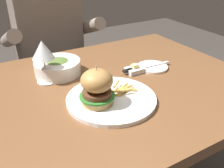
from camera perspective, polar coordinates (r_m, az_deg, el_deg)
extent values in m
cube|color=brown|center=(0.93, -2.56, -1.76)|extent=(1.18, 0.83, 0.04)
cylinder|color=brown|center=(1.63, 8.43, -2.80)|extent=(0.06, 0.06, 0.70)
cylinder|color=white|center=(0.83, -0.16, -3.43)|extent=(0.30, 0.30, 0.01)
cylinder|color=tan|center=(0.79, -3.38, -3.58)|extent=(0.10, 0.10, 0.02)
cylinder|color=#2D7028|center=(0.79, -3.41, -2.71)|extent=(0.11, 0.11, 0.01)
cylinder|color=brown|center=(0.78, -3.43, -2.02)|extent=(0.09, 0.09, 0.02)
ellipsoid|color=#A97A41|center=(0.76, -3.53, 0.78)|extent=(0.10, 0.10, 0.07)
cylinder|color=#CCB78C|center=(0.75, -3.58, 2.48)|extent=(0.00, 0.00, 0.05)
cylinder|color=gold|center=(0.86, 2.16, -1.49)|extent=(0.05, 0.06, 0.01)
cylinder|color=gold|center=(0.85, 0.83, -1.49)|extent=(0.07, 0.01, 0.01)
cylinder|color=#EABC5B|center=(0.87, 2.58, -0.64)|extent=(0.05, 0.03, 0.01)
cylinder|color=gold|center=(0.86, 3.38, -1.21)|extent=(0.06, 0.05, 0.01)
cylinder|color=gold|center=(0.84, 2.34, -1.86)|extent=(0.06, 0.02, 0.01)
cylinder|color=#EABC5B|center=(0.83, 2.87, -1.46)|extent=(0.05, 0.02, 0.01)
cylinder|color=#EABC5B|center=(0.87, 0.96, -0.01)|extent=(0.04, 0.04, 0.01)
cylinder|color=#E0B251|center=(0.86, 3.02, -0.98)|extent=(0.07, 0.02, 0.01)
cylinder|color=silver|center=(0.98, -14.65, 0.67)|extent=(0.07, 0.07, 0.00)
cylinder|color=silver|center=(0.96, -14.99, 3.17)|extent=(0.01, 0.01, 0.09)
cone|color=silver|center=(0.93, -15.59, 7.58)|extent=(0.08, 0.08, 0.07)
cylinder|color=white|center=(1.07, 9.24, 3.86)|extent=(0.13, 0.13, 0.01)
cube|color=silver|center=(1.07, 9.27, 4.22)|extent=(0.17, 0.02, 0.00)
cube|color=black|center=(1.01, 4.07, 3.19)|extent=(0.06, 0.02, 0.01)
cube|color=white|center=(1.02, 5.21, 3.18)|extent=(0.07, 0.05, 0.02)
cube|color=#F4E58C|center=(1.02, 5.25, 4.10)|extent=(0.02, 0.02, 0.02)
cylinder|color=white|center=(1.03, -12.30, 3.74)|extent=(0.18, 0.18, 0.06)
ellipsoid|color=#4C662D|center=(1.02, -12.43, 4.86)|extent=(0.10, 0.10, 0.02)
cube|color=#282833|center=(1.75, -12.36, -5.46)|extent=(0.30, 0.22, 0.46)
cube|color=#72665B|center=(1.53, -14.25, 9.93)|extent=(0.36, 0.20, 0.52)
cylinder|color=#72665B|center=(1.40, -22.22, 9.52)|extent=(0.07, 0.34, 0.18)
cylinder|color=#72665B|center=(1.52, -5.49, 12.83)|extent=(0.07, 0.34, 0.18)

